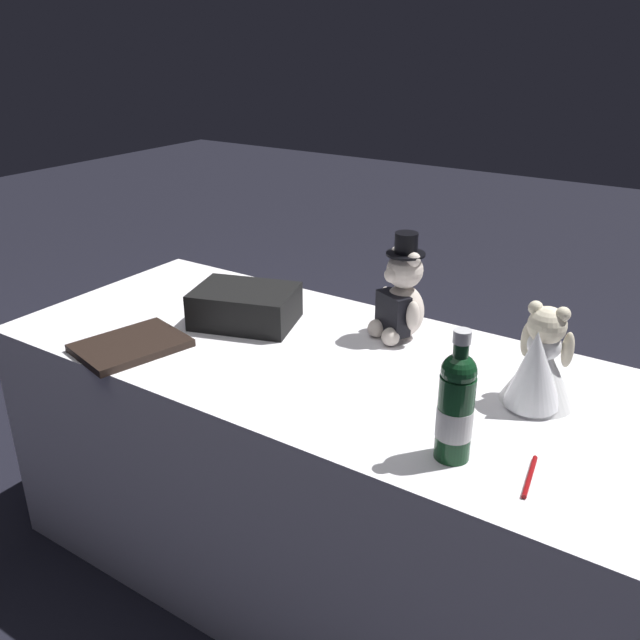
{
  "coord_description": "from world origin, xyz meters",
  "views": [
    {
      "loc": [
        0.86,
        -1.3,
        1.49
      ],
      "look_at": [
        0.0,
        0.0,
        0.81
      ],
      "focal_mm": 37.92,
      "sensor_mm": 36.0,
      "label": 1
    }
  ],
  "objects_px": {
    "champagne_bottle": "(456,405)",
    "signing_pen": "(530,475)",
    "guestbook": "(131,345)",
    "teddy_bear_groom": "(401,297)",
    "teddy_bear_bride": "(539,364)",
    "gift_case_black": "(245,306)"
  },
  "relations": [
    {
      "from": "champagne_bottle",
      "to": "signing_pen",
      "type": "height_order",
      "value": "champagne_bottle"
    },
    {
      "from": "signing_pen",
      "to": "guestbook",
      "type": "relative_size",
      "value": 0.52
    },
    {
      "from": "teddy_bear_groom",
      "to": "guestbook",
      "type": "bearing_deg",
      "value": -140.42
    },
    {
      "from": "teddy_bear_bride",
      "to": "signing_pen",
      "type": "relative_size",
      "value": 1.69
    },
    {
      "from": "champagne_bottle",
      "to": "teddy_bear_groom",
      "type": "bearing_deg",
      "value": 127.86
    },
    {
      "from": "guestbook",
      "to": "teddy_bear_bride",
      "type": "bearing_deg",
      "value": 31.78
    },
    {
      "from": "champagne_bottle",
      "to": "signing_pen",
      "type": "distance_m",
      "value": 0.19
    },
    {
      "from": "teddy_bear_groom",
      "to": "gift_case_black",
      "type": "relative_size",
      "value": 0.89
    },
    {
      "from": "teddy_bear_bride",
      "to": "champagne_bottle",
      "type": "height_order",
      "value": "champagne_bottle"
    },
    {
      "from": "teddy_bear_groom",
      "to": "champagne_bottle",
      "type": "bearing_deg",
      "value": -52.14
    },
    {
      "from": "teddy_bear_groom",
      "to": "signing_pen",
      "type": "bearing_deg",
      "value": -40.53
    },
    {
      "from": "champagne_bottle",
      "to": "signing_pen",
      "type": "relative_size",
      "value": 1.95
    },
    {
      "from": "teddy_bear_bride",
      "to": "signing_pen",
      "type": "bearing_deg",
      "value": -74.17
    },
    {
      "from": "teddy_bear_groom",
      "to": "teddy_bear_bride",
      "type": "distance_m",
      "value": 0.45
    },
    {
      "from": "teddy_bear_bride",
      "to": "signing_pen",
      "type": "distance_m",
      "value": 0.3
    },
    {
      "from": "teddy_bear_groom",
      "to": "signing_pen",
      "type": "relative_size",
      "value": 2.08
    },
    {
      "from": "teddy_bear_bride",
      "to": "guestbook",
      "type": "distance_m",
      "value": 1.02
    },
    {
      "from": "teddy_bear_bride",
      "to": "champagne_bottle",
      "type": "distance_m",
      "value": 0.3
    },
    {
      "from": "teddy_bear_bride",
      "to": "champagne_bottle",
      "type": "bearing_deg",
      "value": -104.1
    },
    {
      "from": "signing_pen",
      "to": "gift_case_black",
      "type": "relative_size",
      "value": 0.43
    },
    {
      "from": "signing_pen",
      "to": "gift_case_black",
      "type": "bearing_deg",
      "value": 163.55
    },
    {
      "from": "signing_pen",
      "to": "gift_case_black",
      "type": "distance_m",
      "value": 0.95
    }
  ]
}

